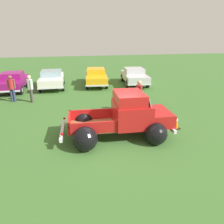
{
  "coord_description": "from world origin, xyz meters",
  "views": [
    {
      "loc": [
        -2.03,
        -7.64,
        4.04
      ],
      "look_at": [
        0.0,
        0.72,
        0.84
      ],
      "focal_mm": 32.44,
      "sensor_mm": 36.0,
      "label": 1
    }
  ],
  "objects_px": {
    "show_car_2": "(96,76)",
    "lane_cone_0": "(84,113)",
    "show_car_0": "(13,81)",
    "lane_cone_1": "(176,122)",
    "vintage_pickup_truck": "(125,119)",
    "spectator_0": "(30,87)",
    "spectator_2": "(12,87)",
    "show_car_1": "(52,78)",
    "spectator_1": "(139,94)",
    "show_car_3": "(134,76)"
  },
  "relations": [
    {
      "from": "show_car_2",
      "to": "lane_cone_0",
      "type": "xyz_separation_m",
      "value": [
        -1.96,
        -7.85,
        -0.47
      ]
    },
    {
      "from": "show_car_0",
      "to": "lane_cone_1",
      "type": "height_order",
      "value": "show_car_0"
    },
    {
      "from": "vintage_pickup_truck",
      "to": "spectator_0",
      "type": "height_order",
      "value": "vintage_pickup_truck"
    },
    {
      "from": "show_car_0",
      "to": "vintage_pickup_truck",
      "type": "bearing_deg",
      "value": 35.04
    },
    {
      "from": "spectator_2",
      "to": "show_car_1",
      "type": "bearing_deg",
      "value": -20.03
    },
    {
      "from": "vintage_pickup_truck",
      "to": "lane_cone_0",
      "type": "xyz_separation_m",
      "value": [
        -1.51,
        2.33,
        -0.45
      ]
    },
    {
      "from": "spectator_1",
      "to": "lane_cone_1",
      "type": "relative_size",
      "value": 2.94
    },
    {
      "from": "lane_cone_1",
      "to": "spectator_1",
      "type": "bearing_deg",
      "value": 111.94
    },
    {
      "from": "show_car_0",
      "to": "spectator_2",
      "type": "xyz_separation_m",
      "value": [
        0.59,
        -3.22,
        0.22
      ]
    },
    {
      "from": "spectator_1",
      "to": "vintage_pickup_truck",
      "type": "bearing_deg",
      "value": 56.72
    },
    {
      "from": "show_car_0",
      "to": "show_car_1",
      "type": "distance_m",
      "value": 3.01
    },
    {
      "from": "spectator_2",
      "to": "show_car_2",
      "type": "bearing_deg",
      "value": -44.94
    },
    {
      "from": "spectator_2",
      "to": "lane_cone_1",
      "type": "height_order",
      "value": "spectator_2"
    },
    {
      "from": "lane_cone_0",
      "to": "lane_cone_1",
      "type": "bearing_deg",
      "value": -28.58
    },
    {
      "from": "show_car_0",
      "to": "lane_cone_1",
      "type": "xyz_separation_m",
      "value": [
        8.86,
        -9.55,
        -0.47
      ]
    },
    {
      "from": "show_car_2",
      "to": "spectator_1",
      "type": "bearing_deg",
      "value": 16.01
    },
    {
      "from": "show_car_1",
      "to": "show_car_2",
      "type": "bearing_deg",
      "value": 94.05
    },
    {
      "from": "show_car_2",
      "to": "lane_cone_1",
      "type": "xyz_separation_m",
      "value": [
        2.09,
        -10.05,
        -0.47
      ]
    },
    {
      "from": "show_car_2",
      "to": "spectator_2",
      "type": "relative_size",
      "value": 2.8
    },
    {
      "from": "spectator_1",
      "to": "lane_cone_1",
      "type": "bearing_deg",
      "value": 110.48
    },
    {
      "from": "show_car_3",
      "to": "show_car_2",
      "type": "bearing_deg",
      "value": -91.73
    },
    {
      "from": "show_car_0",
      "to": "spectator_2",
      "type": "distance_m",
      "value": 3.28
    },
    {
      "from": "vintage_pickup_truck",
      "to": "show_car_1",
      "type": "relative_size",
      "value": 1.1
    },
    {
      "from": "show_car_3",
      "to": "spectator_2",
      "type": "height_order",
      "value": "spectator_2"
    },
    {
      "from": "show_car_3",
      "to": "lane_cone_1",
      "type": "height_order",
      "value": "show_car_3"
    },
    {
      "from": "vintage_pickup_truck",
      "to": "show_car_2",
      "type": "height_order",
      "value": "vintage_pickup_truck"
    },
    {
      "from": "vintage_pickup_truck",
      "to": "lane_cone_1",
      "type": "xyz_separation_m",
      "value": [
        2.54,
        0.12,
        -0.45
      ]
    },
    {
      "from": "lane_cone_1",
      "to": "show_car_0",
      "type": "bearing_deg",
      "value": 132.85
    },
    {
      "from": "show_car_2",
      "to": "spectator_1",
      "type": "height_order",
      "value": "spectator_1"
    },
    {
      "from": "spectator_1",
      "to": "show_car_2",
      "type": "bearing_deg",
      "value": -83.08
    },
    {
      "from": "show_car_1",
      "to": "show_car_3",
      "type": "relative_size",
      "value": 0.93
    },
    {
      "from": "show_car_3",
      "to": "spectator_1",
      "type": "xyz_separation_m",
      "value": [
        -2.25,
        -7.07,
        0.28
      ]
    },
    {
      "from": "vintage_pickup_truck",
      "to": "show_car_0",
      "type": "xyz_separation_m",
      "value": [
        -6.32,
        9.67,
        0.02
      ]
    },
    {
      "from": "show_car_3",
      "to": "lane_cone_0",
      "type": "distance_m",
      "value": 9.03
    },
    {
      "from": "show_car_0",
      "to": "spectator_1",
      "type": "distance_m",
      "value": 10.65
    },
    {
      "from": "show_car_2",
      "to": "spectator_2",
      "type": "bearing_deg",
      "value": -51.31
    },
    {
      "from": "lane_cone_0",
      "to": "show_car_2",
      "type": "bearing_deg",
      "value": 75.98
    },
    {
      "from": "show_car_1",
      "to": "lane_cone_1",
      "type": "relative_size",
      "value": 6.88
    },
    {
      "from": "show_car_0",
      "to": "lane_cone_0",
      "type": "relative_size",
      "value": 6.81
    },
    {
      "from": "show_car_2",
      "to": "spectator_1",
      "type": "xyz_separation_m",
      "value": [
        1.12,
        -7.65,
        0.29
      ]
    },
    {
      "from": "spectator_1",
      "to": "show_car_1",
      "type": "bearing_deg",
      "value": -58.2
    },
    {
      "from": "lane_cone_0",
      "to": "lane_cone_1",
      "type": "relative_size",
      "value": 1.0
    },
    {
      "from": "spectator_2",
      "to": "vintage_pickup_truck",
      "type": "bearing_deg",
      "value": -124.38
    },
    {
      "from": "show_car_0",
      "to": "lane_cone_0",
      "type": "height_order",
      "value": "show_car_0"
    },
    {
      "from": "show_car_3",
      "to": "spectator_1",
      "type": "height_order",
      "value": "spectator_1"
    },
    {
      "from": "vintage_pickup_truck",
      "to": "lane_cone_1",
      "type": "height_order",
      "value": "vintage_pickup_truck"
    },
    {
      "from": "show_car_0",
      "to": "spectator_2",
      "type": "height_order",
      "value": "spectator_2"
    },
    {
      "from": "show_car_1",
      "to": "spectator_0",
      "type": "xyz_separation_m",
      "value": [
        -1.2,
        -3.94,
        0.23
      ]
    },
    {
      "from": "vintage_pickup_truck",
      "to": "show_car_1",
      "type": "xyz_separation_m",
      "value": [
        -3.33,
        10.01,
        0.03
      ]
    },
    {
      "from": "show_car_2",
      "to": "spectator_2",
      "type": "height_order",
      "value": "spectator_2"
    }
  ]
}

